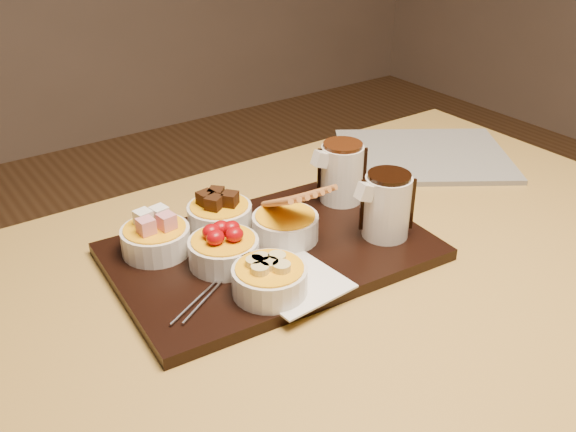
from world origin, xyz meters
TOP-DOWN VIEW (x-y plane):
  - dining_table at (0.00, 0.00)m, footprint 1.20×0.80m
  - serving_board at (-0.09, 0.08)m, footprint 0.48×0.33m
  - napkin at (-0.11, -0.02)m, footprint 0.13×0.13m
  - bowl_marshmallows at (-0.23, 0.16)m, footprint 0.10×0.10m
  - bowl_cake at (-0.12, 0.17)m, footprint 0.10×0.10m
  - bowl_strawberries at (-0.17, 0.08)m, footprint 0.10×0.10m
  - bowl_biscotti at (-0.06, 0.09)m, footprint 0.10×0.10m
  - bowl_bananas at (-0.15, -0.02)m, footprint 0.10×0.10m
  - pitcher_dark_chocolate at (0.07, 0.01)m, footprint 0.07×0.07m
  - pitcher_milk_chocolate at (0.09, 0.14)m, footprint 0.07×0.07m
  - fondue_skewers at (-0.18, 0.06)m, footprint 0.15×0.24m
  - newspaper at (0.37, 0.21)m, footprint 0.42×0.40m

SIDE VIEW (x-z plane):
  - dining_table at x=0.00m, z-range 0.28..1.03m
  - newspaper at x=0.37m, z-range 0.75..0.76m
  - serving_board at x=-0.09m, z-range 0.75..0.77m
  - napkin at x=-0.11m, z-range 0.77..0.77m
  - fondue_skewers at x=-0.18m, z-range 0.77..0.78m
  - bowl_marshmallows at x=-0.23m, z-range 0.77..0.81m
  - bowl_cake at x=-0.12m, z-range 0.77..0.81m
  - bowl_strawberries at x=-0.17m, z-range 0.77..0.81m
  - bowl_biscotti at x=-0.06m, z-range 0.77..0.81m
  - bowl_bananas at x=-0.15m, z-range 0.77..0.81m
  - pitcher_dark_chocolate at x=0.07m, z-range 0.77..0.86m
  - pitcher_milk_chocolate at x=0.09m, z-range 0.77..0.86m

